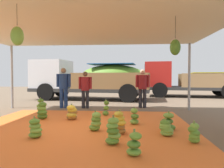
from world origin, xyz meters
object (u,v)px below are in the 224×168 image
Objects in this scene: banana_bunch_5 at (42,111)px; banana_bunch_12 at (113,132)px; banana_bunch_0 at (194,134)px; banana_bunch_9 at (120,123)px; banana_bunch_10 at (134,117)px; cargo_truck_main at (89,78)px; banana_bunch_3 at (134,145)px; banana_bunch_7 at (166,128)px; banana_bunch_2 at (35,129)px; banana_bunch_1 at (72,113)px; banana_bunch_11 at (106,109)px; worker_0 at (143,85)px; worker_1 at (85,87)px; worker_2 at (64,85)px; banana_bunch_8 at (41,107)px; banana_bunch_6 at (168,122)px; banana_bunch_4 at (96,122)px; cargo_truck_far at (186,80)px.

banana_bunch_12 reaches higher than banana_bunch_5.
banana_bunch_0 is 0.79× the size of banana_bunch_9.
banana_bunch_9 reaches higher than banana_bunch_10.
banana_bunch_3 is at bearing -74.62° from cargo_truck_main.
banana_bunch_10 is (-0.70, 1.12, 0.04)m from banana_bunch_7.
banana_bunch_2 is 2.98m from banana_bunch_7.
banana_bunch_11 reaches higher than banana_bunch_1.
worker_0 reaches higher than banana_bunch_2.
worker_1 is 0.91× the size of worker_2.
banana_bunch_10 is 3.74m from worker_1.
worker_0 reaches higher than banana_bunch_10.
banana_bunch_8 reaches higher than banana_bunch_0.
banana_bunch_7 is at bearing -3.74° from banana_bunch_9.
banana_bunch_1 is 1.00m from banana_bunch_5.
banana_bunch_7 is at bearing -58.06° from banana_bunch_10.
banana_bunch_6 is 1.18× the size of banana_bunch_7.
banana_bunch_11 is (-1.67, 2.46, 0.07)m from banana_bunch_7.
banana_bunch_7 is at bearing 60.15° from banana_bunch_3.
banana_bunch_2 is 3.24m from banana_bunch_6.
banana_bunch_6 is 1.31m from banana_bunch_9.
worker_2 is (0.43, 1.46, 0.77)m from banana_bunch_8.
banana_bunch_5 reaches higher than banana_bunch_11.
banana_bunch_9 is (-1.56, 0.58, 0.06)m from banana_bunch_0.
worker_1 is at bearing 105.49° from banana_bunch_4.
banana_bunch_9 reaches higher than banana_bunch_2.
worker_2 reaches higher than banana_bunch_6.
banana_bunch_7 is (1.69, -0.31, -0.05)m from banana_bunch_4.
worker_0 is (3.02, -3.24, -0.29)m from cargo_truck_main.
cargo_truck_far reaches higher than banana_bunch_5.
banana_bunch_1 is 3.02m from banana_bunch_6.
banana_bunch_1 is at bearing 165.92° from banana_bunch_10.
worker_0 is (0.93, 5.26, 0.74)m from banana_bunch_12.
cargo_truck_main is (-0.33, 8.21, 1.07)m from banana_bunch_2.
cargo_truck_far reaches higher than banana_bunch_9.
cargo_truck_far reaches higher than banana_bunch_12.
worker_2 reaches higher than banana_bunch_10.
cargo_truck_far is (4.77, 7.68, 0.92)m from banana_bunch_11.
banana_bunch_10 reaches higher than banana_bunch_6.
banana_bunch_0 is 5.73m from worker_1.
banana_bunch_7 is at bearing -48.23° from worker_2.
cargo_truck_main reaches higher than banana_bunch_10.
banana_bunch_8 is 3.81m from banana_bunch_10.
banana_bunch_0 is 0.91× the size of banana_bunch_4.
worker_0 is at bearing 50.58° from banana_bunch_1.
banana_bunch_1 is 1.31m from banana_bunch_11.
banana_bunch_1 is at bearing 145.91° from banana_bunch_0.
banana_bunch_4 is (-0.93, 1.64, 0.03)m from banana_bunch_3.
banana_bunch_6 is at bearing 16.98° from banana_bunch_2.
banana_bunch_5 is 0.99× the size of banana_bunch_12.
worker_2 is at bearing 136.76° from banana_bunch_6.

